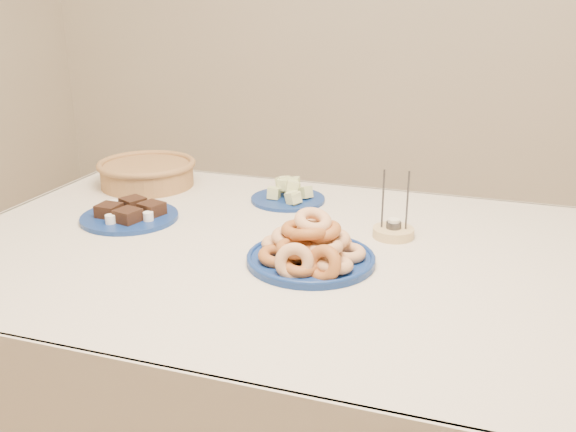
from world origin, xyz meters
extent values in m
cylinder|color=brown|center=(-0.70, 0.40, 0.36)|extent=(0.06, 0.06, 0.72)
cylinder|color=brown|center=(0.70, 0.40, 0.36)|extent=(0.06, 0.06, 0.72)
cube|color=beige|center=(0.00, 0.00, 0.74)|extent=(1.70, 1.10, 0.02)
cube|color=beige|center=(0.00, 0.55, 0.61)|extent=(1.70, 0.01, 0.28)
cube|color=beige|center=(-0.85, 0.00, 0.61)|extent=(0.01, 1.10, 0.28)
cylinder|color=navy|center=(0.06, -0.07, 0.76)|extent=(0.31, 0.31, 0.01)
torus|color=navy|center=(0.06, -0.07, 0.76)|extent=(0.31, 0.31, 0.01)
torus|color=#BA7A4D|center=(0.14, -0.05, 0.78)|extent=(0.12, 0.12, 0.03)
torus|color=brown|center=(0.10, 0.01, 0.78)|extent=(0.10, 0.10, 0.04)
torus|color=brown|center=(0.03, 0.00, 0.78)|extent=(0.10, 0.10, 0.03)
torus|color=#BA7A4D|center=(-0.02, -0.05, 0.78)|extent=(0.11, 0.11, 0.03)
torus|color=brown|center=(0.00, -0.12, 0.78)|extent=(0.12, 0.12, 0.04)
torus|color=brown|center=(0.06, -0.15, 0.78)|extent=(0.12, 0.12, 0.04)
torus|color=#BA7A4D|center=(0.13, -0.12, 0.78)|extent=(0.11, 0.11, 0.04)
torus|color=#BA7A4D|center=(0.10, -0.04, 0.80)|extent=(0.11, 0.11, 0.03)
torus|color=brown|center=(0.05, -0.01, 0.80)|extent=(0.12, 0.12, 0.03)
torus|color=#BA7A4D|center=(0.01, -0.06, 0.80)|extent=(0.11, 0.11, 0.04)
torus|color=brown|center=(0.04, -0.12, 0.80)|extent=(0.12, 0.12, 0.03)
torus|color=#BA7A4D|center=(0.10, -0.10, 0.80)|extent=(0.12, 0.12, 0.04)
torus|color=brown|center=(0.09, -0.06, 0.83)|extent=(0.12, 0.12, 0.05)
torus|color=#BA7A4D|center=(0.06, -0.04, 0.83)|extent=(0.11, 0.10, 0.05)
torus|color=brown|center=(0.03, -0.07, 0.83)|extent=(0.10, 0.10, 0.03)
torus|color=brown|center=(0.06, -0.09, 0.83)|extent=(0.12, 0.12, 0.06)
torus|color=#BA7A4D|center=(0.06, -0.07, 0.85)|extent=(0.12, 0.12, 0.05)
torus|color=#BA7A4D|center=(0.05, -0.17, 0.79)|extent=(0.09, 0.07, 0.09)
torus|color=brown|center=(0.11, -0.15, 0.79)|extent=(0.10, 0.08, 0.09)
cylinder|color=navy|center=(-0.13, 0.34, 0.76)|extent=(0.27, 0.27, 0.01)
cube|color=#C0CD82|center=(-0.15, 0.34, 0.80)|extent=(0.04, 0.04, 0.04)
cube|color=#C0CD82|center=(-0.15, 0.35, 0.80)|extent=(0.05, 0.05, 0.04)
cube|color=#C0CD82|center=(-0.09, 0.35, 0.78)|extent=(0.05, 0.05, 0.04)
cube|color=#C0CD82|center=(-0.10, 0.29, 0.78)|extent=(0.05, 0.05, 0.04)
cube|color=#C0CD82|center=(-0.10, 0.30, 0.78)|extent=(0.05, 0.05, 0.04)
cube|color=#C0CD82|center=(-0.14, 0.35, 0.80)|extent=(0.04, 0.04, 0.04)
cube|color=#C0CD82|center=(-0.15, 0.35, 0.80)|extent=(0.05, 0.05, 0.04)
cube|color=#C0CD82|center=(-0.17, 0.39, 0.78)|extent=(0.05, 0.04, 0.04)
cube|color=#C0CD82|center=(-0.12, 0.35, 0.80)|extent=(0.04, 0.04, 0.04)
cube|color=#C0CD82|center=(-0.17, 0.32, 0.78)|extent=(0.04, 0.04, 0.04)
cube|color=#C0CD82|center=(-0.13, 0.34, 0.80)|extent=(0.05, 0.05, 0.04)
cube|color=#C0CD82|center=(-0.11, 0.32, 0.80)|extent=(0.05, 0.05, 0.04)
cylinder|color=navy|center=(-0.49, 0.05, 0.76)|extent=(0.29, 0.29, 0.01)
cube|color=black|center=(-0.53, 0.03, 0.78)|extent=(0.06, 0.06, 0.03)
cube|color=black|center=(-0.46, 0.01, 0.78)|extent=(0.07, 0.07, 0.03)
cube|color=black|center=(-0.50, 0.10, 0.78)|extent=(0.08, 0.08, 0.03)
cube|color=black|center=(-0.43, 0.08, 0.78)|extent=(0.07, 0.07, 0.03)
cylinder|color=white|center=(-0.55, 0.08, 0.77)|extent=(0.03, 0.03, 0.02)
cylinder|color=white|center=(-0.50, -0.02, 0.77)|extent=(0.03, 0.03, 0.02)
cylinder|color=white|center=(-0.41, 0.03, 0.77)|extent=(0.03, 0.03, 0.02)
cylinder|color=brown|center=(-0.60, 0.35, 0.78)|extent=(0.32, 0.32, 0.07)
torus|color=brown|center=(-0.60, 0.35, 0.82)|extent=(0.34, 0.34, 0.02)
cylinder|color=tan|center=(0.21, 0.15, 0.76)|extent=(0.11, 0.11, 0.02)
cylinder|color=#3D3D41|center=(0.21, 0.15, 0.78)|extent=(0.04, 0.04, 0.02)
cylinder|color=white|center=(0.21, 0.15, 0.79)|extent=(0.03, 0.03, 0.01)
cylinder|color=#3D3D41|center=(0.18, 0.15, 0.85)|extent=(0.01, 0.01, 0.15)
cylinder|color=#3D3D41|center=(0.24, 0.16, 0.85)|extent=(0.01, 0.01, 0.15)
camera|label=1|loc=(0.44, -1.34, 1.33)|focal=40.00mm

